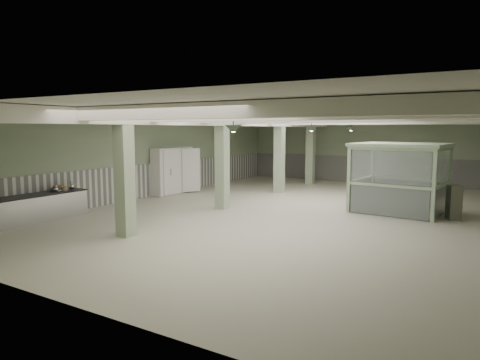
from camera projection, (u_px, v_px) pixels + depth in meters
The scene contains 30 objects.
floor at pixel (292, 211), 16.09m from camera, with size 20.00×20.00×0.00m, color beige.
ceiling at pixel (294, 114), 15.66m from camera, with size 14.00×20.00×0.02m, color silver.
wall_back at pixel (365, 151), 24.38m from camera, with size 14.00×0.02×3.60m, color #95A483.
wall_front at pixel (56, 202), 7.37m from camera, with size 14.00×0.02×3.60m, color #95A483.
wall_left at pixel (152, 157), 19.46m from camera, with size 0.02×20.00×3.60m, color #95A483.
wainscot_left at pixel (153, 180), 19.57m from camera, with size 0.05×19.90×1.50m, color silver.
wainscot_back at pixel (364, 170), 24.48m from camera, with size 13.90×0.05×1.50m, color silver.
girder at pixel (236, 121), 16.97m from camera, with size 0.45×19.90×0.40m, color white.
beam_a at pixel (153, 112), 9.30m from camera, with size 13.90×0.35×0.32m, color white.
beam_b at pixel (217, 115), 11.43m from camera, with size 13.90×0.35×0.32m, color white.
beam_c at pixel (262, 118), 13.56m from camera, with size 13.90×0.35×0.32m, color white.
beam_d at pixel (294, 119), 15.68m from camera, with size 13.90×0.35×0.32m, color white.
beam_e at pixel (318, 120), 17.81m from camera, with size 13.90×0.35×0.32m, color white.
beam_f at pixel (337, 121), 19.94m from camera, with size 13.90×0.35×0.32m, color white.
beam_g at pixel (353, 122), 22.06m from camera, with size 13.90×0.35×0.32m, color white.
column_a at pixel (124, 174), 12.05m from camera, with size 0.42×0.42×3.60m, color #A4B894.
column_b at pixel (222, 162), 16.30m from camera, with size 0.42×0.42×3.60m, color #A4B894.
column_c at pixel (279, 155), 20.56m from camera, with size 0.42×0.42×3.60m, color #A4B894.
column_d at pixel (311, 152), 23.96m from camera, with size 0.42×0.42×3.60m, color #A4B894.
pendant_front at pixel (233, 129), 11.22m from camera, with size 0.44×0.44×0.22m, color #304031.
pendant_mid at pixel (311, 129), 15.90m from camera, with size 0.44×0.44×0.22m, color #304031.
pendant_back at pixel (351, 129), 20.15m from camera, with size 0.44×0.44×0.22m, color #304031.
prep_counter at pixel (10, 212), 13.43m from camera, with size 0.92×5.26×0.91m.
pitcher_near at pixel (56, 189), 14.66m from camera, with size 0.16×0.19×0.24m, color #B8B8BD, non-canonical shape.
pitcher_far at pixel (72, 186), 15.25m from camera, with size 0.20×0.23×0.29m, color #B8B8BD, non-canonical shape.
veg_colander at pixel (56, 188), 14.86m from camera, with size 0.45×0.45×0.20m, color #434349, non-canonical shape.
orange_bowl at pixel (65, 189), 15.09m from camera, with size 0.24×0.24×0.09m, color #B2B2B7.
walkin_cooler at pixel (173, 171), 20.21m from camera, with size 1.02×2.38×2.18m.
guard_booth at pixel (400, 165), 15.70m from camera, with size 3.40×2.96×2.54m.
filing_cabinet at pixel (454, 203), 14.45m from camera, with size 0.38×0.54×1.17m, color #555547.
Camera 1 is at (6.48, -14.58, 3.05)m, focal length 32.00 mm.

